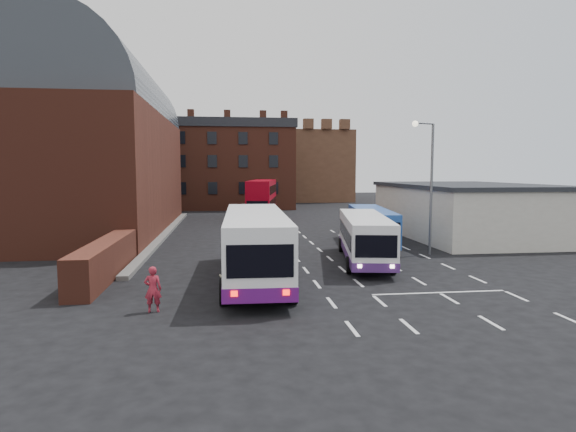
{
  "coord_description": "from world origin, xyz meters",
  "views": [
    {
      "loc": [
        -4.13,
        -22.58,
        5.33
      ],
      "look_at": [
        0.0,
        10.0,
        2.2
      ],
      "focal_mm": 30.0,
      "sensor_mm": 36.0,
      "label": 1
    }
  ],
  "objects": [
    {
      "name": "bus_white_outbound",
      "position": [
        -2.82,
        0.4,
        1.95
      ],
      "size": [
        3.31,
        12.16,
        3.3
      ],
      "rotation": [
        0.0,
        0.0,
        -0.03
      ],
      "color": "white",
      "rests_on": "ground"
    },
    {
      "name": "pedestrian_beige",
      "position": [
        -4.12,
        -2.45,
        0.82
      ],
      "size": [
        0.86,
        0.7,
        1.63
      ],
      "primitive_type": "imported",
      "rotation": [
        0.0,
        0.0,
        3.04
      ],
      "color": "beige",
      "rests_on": "ground"
    },
    {
      "name": "forecourt_wall",
      "position": [
        -10.2,
        2.0,
        0.9
      ],
      "size": [
        1.2,
        10.0,
        1.8
      ],
      "primitive_type": "cube",
      "color": "#602B1E",
      "rests_on": "ground"
    },
    {
      "name": "cream_building",
      "position": [
        15.0,
        14.0,
        2.16
      ],
      "size": [
        10.4,
        16.4,
        4.25
      ],
      "color": "beige",
      "rests_on": "ground"
    },
    {
      "name": "brick_terrace",
      "position": [
        -6.0,
        46.0,
        5.5
      ],
      "size": [
        22.0,
        10.0,
        11.0
      ],
      "primitive_type": "cube",
      "color": "brown",
      "rests_on": "ground"
    },
    {
      "name": "ground",
      "position": [
        0.0,
        0.0,
        0.0
      ],
      "size": [
        180.0,
        180.0,
        0.0
      ],
      "primitive_type": "plane",
      "color": "black"
    },
    {
      "name": "bus_blue",
      "position": [
        6.0,
        10.23,
        1.54
      ],
      "size": [
        3.43,
        9.75,
        2.6
      ],
      "rotation": [
        0.0,
        0.0,
        3.01
      ],
      "color": "#224EA5",
      "rests_on": "ground"
    },
    {
      "name": "bus_red_double",
      "position": [
        -0.34,
        30.02,
        2.25
      ],
      "size": [
        4.1,
        10.84,
        4.24
      ],
      "rotation": [
        0.0,
        0.0,
        2.98
      ],
      "color": "#9A0011",
      "rests_on": "ground"
    },
    {
      "name": "street_lamp",
      "position": [
        8.33,
        6.13,
        5.02
      ],
      "size": [
        1.62,
        0.74,
        8.33
      ],
      "rotation": [
        0.0,
        0.0,
        0.34
      ],
      "color": "#5B5C60",
      "rests_on": "ground"
    },
    {
      "name": "railway_station",
      "position": [
        -15.5,
        21.0,
        7.64
      ],
      "size": [
        12.0,
        28.0,
        16.0
      ],
      "color": "#602B1E",
      "rests_on": "ground"
    },
    {
      "name": "pedestrian_red",
      "position": [
        -6.94,
        -4.37,
        0.88
      ],
      "size": [
        0.65,
        0.43,
        1.75
      ],
      "primitive_type": "imported",
      "rotation": [
        0.0,
        0.0,
        3.16
      ],
      "color": "maroon",
      "rests_on": "ground"
    },
    {
      "name": "bus_white_inbound",
      "position": [
        3.74,
        4.22,
        1.6
      ],
      "size": [
        3.95,
        10.2,
        2.72
      ],
      "rotation": [
        0.0,
        0.0,
        2.97
      ],
      "color": "white",
      "rests_on": "ground"
    },
    {
      "name": "castle_keep",
      "position": [
        6.0,
        66.0,
        6.0
      ],
      "size": [
        22.0,
        22.0,
        12.0
      ],
      "primitive_type": "cube",
      "color": "brown",
      "rests_on": "ground"
    }
  ]
}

